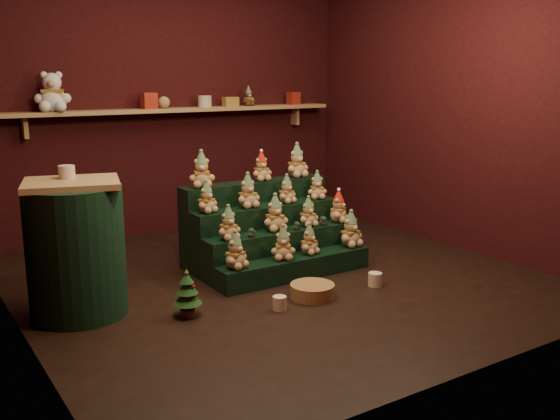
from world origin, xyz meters
TOP-DOWN VIEW (x-y plane):
  - ground at (0.00, 0.00)m, footprint 4.00×4.00m
  - back_wall at (0.00, 2.05)m, footprint 4.00×0.10m
  - front_wall at (0.00, -2.05)m, footprint 4.00×0.10m
  - right_wall at (2.05, 0.00)m, footprint 0.10×4.00m
  - back_shelf at (0.00, 1.87)m, footprint 3.60×0.26m
  - riser_tier_front at (0.14, -0.06)m, footprint 1.40×0.22m
  - riser_tier_midfront at (0.14, 0.16)m, footprint 1.40×0.22m
  - riser_tier_midback at (0.14, 0.38)m, footprint 1.40×0.22m
  - riser_tier_back at (0.14, 0.60)m, footprint 1.40×0.22m
  - teddy_0 at (-0.42, -0.06)m, footprint 0.27×0.25m
  - teddy_1 at (0.02, -0.06)m, footprint 0.26×0.25m
  - teddy_2 at (0.29, -0.05)m, footprint 0.22×0.21m
  - teddy_3 at (0.73, -0.05)m, footprint 0.25×0.23m
  - teddy_4 at (-0.37, 0.14)m, footprint 0.20×0.18m
  - teddy_5 at (0.09, 0.17)m, footprint 0.24×0.22m
  - teddy_6 at (0.42, 0.15)m, footprint 0.19×0.17m
  - teddy_7 at (0.74, 0.14)m, footprint 0.27×0.26m
  - teddy_8 at (-0.44, 0.39)m, footprint 0.23×0.22m
  - teddy_9 at (-0.05, 0.39)m, footprint 0.22×0.20m
  - teddy_10 at (0.34, 0.37)m, footprint 0.21×0.20m
  - teddy_11 at (0.68, 0.38)m, footprint 0.22×0.21m
  - teddy_12 at (-0.38, 0.58)m, footprint 0.27×0.26m
  - teddy_13 at (0.21, 0.59)m, footprint 0.19×0.17m
  - teddy_14 at (0.60, 0.59)m, footprint 0.23×0.21m
  - snow_globe_a at (-0.18, 0.10)m, footprint 0.06×0.06m
  - snow_globe_b at (0.26, 0.10)m, footprint 0.06×0.06m
  - snow_globe_c at (0.54, 0.10)m, footprint 0.06×0.06m
  - side_table at (-1.58, 0.10)m, footprint 0.74×0.67m
  - table_ornament at (-1.58, 0.20)m, footprint 0.11×0.11m
  - mini_christmas_tree at (-0.97, -0.35)m, footprint 0.20×0.20m
  - mug_left at (-0.36, -0.60)m, footprint 0.10×0.10m
  - mug_right at (0.56, -0.58)m, footprint 0.11×0.11m
  - wicker_basket at (-0.02, -0.52)m, footprint 0.45×0.45m
  - white_bear at (-1.25, 1.84)m, footprint 0.40×0.38m
  - brown_bear at (0.81, 1.84)m, footprint 0.15×0.14m
  - gift_tin_red_a at (-0.33, 1.85)m, footprint 0.14×0.14m
  - gift_tin_cream at (0.29, 1.85)m, footprint 0.14×0.14m
  - gift_tin_red_b at (1.41, 1.85)m, footprint 0.12×0.12m
  - shelf_plush_ball at (-0.17, 1.85)m, footprint 0.12×0.12m
  - scarf_gift_box at (0.59, 1.85)m, footprint 0.16×0.10m

SIDE VIEW (x-z plane):
  - ground at x=0.00m, z-range 0.00..0.00m
  - mug_left at x=-0.36m, z-range 0.00..0.10m
  - wicker_basket at x=-0.02m, z-range 0.00..0.11m
  - mug_right at x=0.56m, z-range 0.00..0.11m
  - riser_tier_front at x=0.14m, z-range 0.00..0.18m
  - mini_christmas_tree at x=-0.97m, z-range 0.00..0.34m
  - riser_tier_midfront at x=0.14m, z-range 0.00..0.36m
  - riser_tier_midback at x=0.14m, z-range 0.00..0.54m
  - teddy_2 at x=0.29m, z-range 0.18..0.43m
  - teddy_1 at x=0.02m, z-range 0.18..0.46m
  - teddy_0 at x=-0.42m, z-range 0.18..0.47m
  - teddy_3 at x=0.73m, z-range 0.18..0.49m
  - riser_tier_back at x=0.14m, z-range 0.00..0.72m
  - snow_globe_b at x=0.26m, z-range 0.36..0.44m
  - snow_globe_a at x=-0.18m, z-range 0.36..0.44m
  - snow_globe_c at x=0.54m, z-range 0.36..0.45m
  - side_table at x=-1.58m, z-range -0.01..0.95m
  - teddy_6 at x=0.42m, z-range 0.36..0.62m
  - teddy_4 at x=-0.37m, z-range 0.36..0.63m
  - teddy_7 at x=0.74m, z-range 0.36..0.64m
  - teddy_5 at x=0.09m, z-range 0.36..0.67m
  - teddy_10 at x=0.34m, z-range 0.54..0.79m
  - teddy_11 at x=0.68m, z-range 0.54..0.79m
  - teddy_8 at x=-0.44m, z-range 0.54..0.80m
  - teddy_9 at x=-0.05m, z-range 0.54..0.83m
  - teddy_13 at x=0.21m, z-range 0.72..0.98m
  - teddy_12 at x=-0.38m, z-range 0.72..1.02m
  - teddy_14 at x=0.60m, z-range 0.72..1.03m
  - table_ornament at x=-1.58m, z-range 0.96..1.04m
  - back_shelf at x=0.00m, z-range 1.17..1.41m
  - scarf_gift_box at x=0.59m, z-range 1.32..1.42m
  - gift_tin_cream at x=0.29m, z-range 1.32..1.44m
  - shelf_plush_ball at x=-0.17m, z-range 1.32..1.44m
  - gift_tin_red_b at x=1.41m, z-range 1.32..1.46m
  - back_wall at x=0.00m, z-range 0.00..2.80m
  - front_wall at x=0.00m, z-range 0.00..2.80m
  - right_wall at x=2.05m, z-range 0.00..2.80m
  - gift_tin_red_a at x=-0.33m, z-range 1.32..1.48m
  - brown_bear at x=0.81m, z-range 1.32..1.52m
  - white_bear at x=-1.25m, z-range 1.32..1.77m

